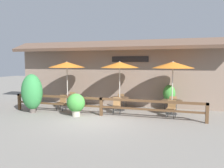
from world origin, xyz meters
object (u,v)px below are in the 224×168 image
(dining_table_near, at_px, (68,98))
(potted_plant_corner_fern, at_px, (76,104))
(dining_table_middle, at_px, (120,100))
(patio_umbrella_middle, at_px, (120,65))
(potted_plant_tall_tropical, at_px, (32,92))
(patio_umbrella_near, at_px, (67,65))
(chair_far_streetside, at_px, (171,108))
(chair_middle_streetside, at_px, (117,104))
(chair_middle_wallside, at_px, (122,100))
(chair_far_wallside, at_px, (173,103))
(chair_near_wallside, at_px, (74,98))
(chair_near_streetside, at_px, (62,102))
(dining_table_far, at_px, (172,103))
(patio_umbrella_far, at_px, (173,65))
(potted_plant_entrance_palm, at_px, (169,96))

(dining_table_near, relative_size, potted_plant_corner_fern, 0.93)
(dining_table_middle, bearing_deg, patio_umbrella_middle, 90.00)
(dining_table_middle, bearing_deg, potted_plant_tall_tropical, -156.52)
(patio_umbrella_near, distance_m, chair_far_streetside, 6.63)
(chair_middle_streetside, bearing_deg, chair_far_streetside, -13.52)
(chair_middle_streetside, relative_size, potted_plant_corner_fern, 0.74)
(chair_middle_wallside, distance_m, potted_plant_tall_tropical, 5.25)
(dining_table_near, distance_m, chair_far_wallside, 6.31)
(patio_umbrella_near, distance_m, dining_table_near, 2.04)
(chair_middle_wallside, bearing_deg, chair_near_wallside, 10.75)
(dining_table_near, height_order, chair_far_wallside, chair_far_wallside)
(dining_table_middle, bearing_deg, chair_far_wallside, 12.31)
(chair_far_wallside, xyz_separation_m, potted_plant_tall_tropical, (-7.47, -2.60, 0.65))
(dining_table_near, height_order, patio_umbrella_middle, patio_umbrella_middle)
(chair_near_streetside, bearing_deg, potted_plant_corner_fern, -31.97)
(chair_near_wallside, bearing_deg, dining_table_near, 90.70)
(chair_far_streetside, relative_size, chair_far_wallside, 1.00)
(dining_table_middle, bearing_deg, chair_near_wallside, 168.82)
(chair_middle_streetside, bearing_deg, dining_table_far, 1.03)
(patio_umbrella_near, relative_size, chair_near_wallside, 3.25)
(dining_table_near, bearing_deg, potted_plant_tall_tropical, -123.61)
(patio_umbrella_near, distance_m, potted_plant_tall_tropical, 2.64)
(dining_table_near, distance_m, patio_umbrella_far, 6.57)
(chair_far_streetside, xyz_separation_m, potted_plant_tall_tropical, (-7.43, -1.11, 0.65))
(chair_far_streetside, xyz_separation_m, chair_far_wallside, (0.03, 1.49, 0.00))
(patio_umbrella_near, distance_m, chair_middle_streetside, 4.04)
(chair_near_wallside, bearing_deg, potted_plant_entrance_palm, -175.65)
(chair_near_streetside, xyz_separation_m, chair_far_streetside, (6.18, 0.09, 0.00))
(patio_umbrella_middle, xyz_separation_m, dining_table_middle, (0.00, -0.00, -2.04))
(chair_middle_wallside, relative_size, potted_plant_entrance_palm, 0.59)
(potted_plant_tall_tropical, xyz_separation_m, potted_plant_corner_fern, (2.69, -0.05, -0.49))
(chair_far_wallside, relative_size, potted_plant_corner_fern, 0.74)
(chair_near_streetside, relative_size, chair_middle_wallside, 1.00)
(chair_near_streetside, height_order, chair_middle_streetside, same)
(chair_far_streetside, bearing_deg, dining_table_far, 99.25)
(chair_near_streetside, relative_size, chair_near_wallside, 1.00)
(dining_table_near, height_order, chair_near_wallside, chair_near_wallside)
(patio_umbrella_far, distance_m, dining_table_far, 2.04)
(patio_umbrella_near, height_order, potted_plant_entrance_palm, patio_umbrella_near)
(chair_middle_streetside, xyz_separation_m, patio_umbrella_far, (2.89, 0.70, 2.15))
(chair_near_wallside, bearing_deg, chair_middle_wallside, -176.05)
(dining_table_middle, bearing_deg, chair_middle_wallside, 95.39)
(chair_far_streetside, xyz_separation_m, potted_plant_corner_fern, (-4.74, -1.16, 0.17))
(patio_umbrella_near, xyz_separation_m, dining_table_near, (-0.00, 0.00, -2.04))
(dining_table_near, height_order, chair_near_streetside, chair_near_streetside)
(chair_near_streetside, xyz_separation_m, patio_umbrella_middle, (3.25, 0.94, 2.15))
(patio_umbrella_far, bearing_deg, potted_plant_entrance_palm, 100.00)
(chair_near_streetside, bearing_deg, potted_plant_entrance_palm, 22.37)
(dining_table_middle, xyz_separation_m, chair_far_wallside, (2.96, 0.65, -0.11))
(patio_umbrella_far, bearing_deg, patio_umbrella_middle, 178.08)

